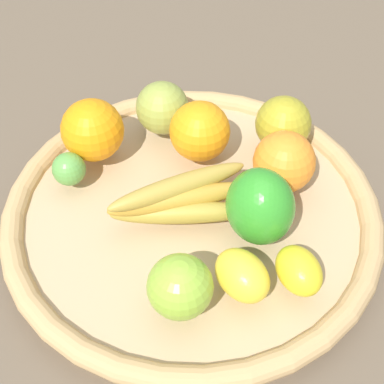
{
  "coord_description": "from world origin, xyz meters",
  "views": [
    {
      "loc": [
        0.44,
        0.15,
        0.57
      ],
      "look_at": [
        0.0,
        0.0,
        0.06
      ],
      "focal_mm": 52.87,
      "sensor_mm": 36.0,
      "label": 1
    }
  ],
  "objects_px": {
    "lime_0": "(69,169)",
    "lemon_0": "(299,271)",
    "orange_0": "(92,130)",
    "lemon_1": "(242,275)",
    "banana_bunch": "(180,199)",
    "apple_0": "(180,287)",
    "apple_1": "(162,108)",
    "apple_2": "(283,124)",
    "bell_pepper": "(260,207)",
    "orange_2": "(200,131)",
    "orange_1": "(284,162)"
  },
  "relations": [
    {
      "from": "orange_2",
      "to": "lime_0",
      "type": "distance_m",
      "value": 0.18
    },
    {
      "from": "lemon_1",
      "to": "lemon_0",
      "type": "relative_size",
      "value": 1.1
    },
    {
      "from": "orange_1",
      "to": "apple_1",
      "type": "distance_m",
      "value": 0.19
    },
    {
      "from": "banana_bunch",
      "to": "lemon_0",
      "type": "relative_size",
      "value": 2.81
    },
    {
      "from": "orange_0",
      "to": "lemon_0",
      "type": "xyz_separation_m",
      "value": [
        0.12,
        0.3,
        -0.02
      ]
    },
    {
      "from": "lemon_0",
      "to": "orange_1",
      "type": "bearing_deg",
      "value": -160.43
    },
    {
      "from": "banana_bunch",
      "to": "orange_0",
      "type": "bearing_deg",
      "value": -113.68
    },
    {
      "from": "lemon_1",
      "to": "banana_bunch",
      "type": "bearing_deg",
      "value": -128.91
    },
    {
      "from": "lime_0",
      "to": "lemon_1",
      "type": "height_order",
      "value": "lemon_1"
    },
    {
      "from": "orange_1",
      "to": "banana_bunch",
      "type": "bearing_deg",
      "value": -49.51
    },
    {
      "from": "apple_0",
      "to": "lemon_0",
      "type": "bearing_deg",
      "value": 121.72
    },
    {
      "from": "bell_pepper",
      "to": "orange_1",
      "type": "bearing_deg",
      "value": -55.02
    },
    {
      "from": "apple_2",
      "to": "lemon_1",
      "type": "distance_m",
      "value": 0.24
    },
    {
      "from": "lemon_1",
      "to": "apple_1",
      "type": "bearing_deg",
      "value": -141.42
    },
    {
      "from": "apple_2",
      "to": "bell_pepper",
      "type": "distance_m",
      "value": 0.16
    },
    {
      "from": "banana_bunch",
      "to": "apple_1",
      "type": "relative_size",
      "value": 2.38
    },
    {
      "from": "orange_2",
      "to": "bell_pepper",
      "type": "bearing_deg",
      "value": 45.08
    },
    {
      "from": "orange_1",
      "to": "orange_0",
      "type": "relative_size",
      "value": 0.94
    },
    {
      "from": "orange_0",
      "to": "lemon_0",
      "type": "distance_m",
      "value": 0.32
    },
    {
      "from": "apple_0",
      "to": "lemon_0",
      "type": "xyz_separation_m",
      "value": [
        -0.07,
        0.11,
        -0.01
      ]
    },
    {
      "from": "orange_1",
      "to": "apple_0",
      "type": "distance_m",
      "value": 0.22
    },
    {
      "from": "lemon_1",
      "to": "apple_1",
      "type": "height_order",
      "value": "apple_1"
    },
    {
      "from": "orange_0",
      "to": "apple_1",
      "type": "bearing_deg",
      "value": 139.34
    },
    {
      "from": "bell_pepper",
      "to": "lemon_0",
      "type": "bearing_deg",
      "value": 178.17
    },
    {
      "from": "banana_bunch",
      "to": "lime_0",
      "type": "distance_m",
      "value": 0.15
    },
    {
      "from": "orange_0",
      "to": "banana_bunch",
      "type": "bearing_deg",
      "value": 66.32
    },
    {
      "from": "apple_0",
      "to": "bell_pepper",
      "type": "bearing_deg",
      "value": 157.02
    },
    {
      "from": "bell_pepper",
      "to": "orange_0",
      "type": "distance_m",
      "value": 0.25
    },
    {
      "from": "orange_0",
      "to": "apple_0",
      "type": "distance_m",
      "value": 0.26
    },
    {
      "from": "apple_1",
      "to": "apple_0",
      "type": "bearing_deg",
      "value": 24.84
    },
    {
      "from": "orange_1",
      "to": "lemon_0",
      "type": "distance_m",
      "value": 0.15
    },
    {
      "from": "apple_1",
      "to": "orange_0",
      "type": "bearing_deg",
      "value": -40.66
    },
    {
      "from": "banana_bunch",
      "to": "apple_2",
      "type": "relative_size",
      "value": 2.34
    },
    {
      "from": "orange_0",
      "to": "apple_0",
      "type": "relative_size",
      "value": 1.19
    },
    {
      "from": "apple_0",
      "to": "apple_1",
      "type": "bearing_deg",
      "value": -155.16
    },
    {
      "from": "apple_2",
      "to": "apple_0",
      "type": "relative_size",
      "value": 1.07
    },
    {
      "from": "orange_0",
      "to": "bell_pepper",
      "type": "bearing_deg",
      "value": 75.42
    },
    {
      "from": "orange_2",
      "to": "bell_pepper",
      "type": "relative_size",
      "value": 0.84
    },
    {
      "from": "banana_bunch",
      "to": "bell_pepper",
      "type": "xyz_separation_m",
      "value": [
        -0.0,
        0.1,
        0.02
      ]
    },
    {
      "from": "orange_2",
      "to": "apple_0",
      "type": "height_order",
      "value": "orange_2"
    },
    {
      "from": "lemon_1",
      "to": "apple_0",
      "type": "distance_m",
      "value": 0.07
    },
    {
      "from": "lemon_1",
      "to": "orange_0",
      "type": "height_order",
      "value": "orange_0"
    },
    {
      "from": "lime_0",
      "to": "lemon_0",
      "type": "relative_size",
      "value": 0.69
    },
    {
      "from": "apple_1",
      "to": "bell_pepper",
      "type": "bearing_deg",
      "value": 50.98
    },
    {
      "from": "lime_0",
      "to": "lemon_1",
      "type": "distance_m",
      "value": 0.27
    },
    {
      "from": "orange_2",
      "to": "lemon_1",
      "type": "height_order",
      "value": "orange_2"
    },
    {
      "from": "bell_pepper",
      "to": "apple_1",
      "type": "xyz_separation_m",
      "value": [
        -0.14,
        -0.17,
        -0.01
      ]
    },
    {
      "from": "lemon_1",
      "to": "orange_2",
      "type": "bearing_deg",
      "value": -149.44
    },
    {
      "from": "bell_pepper",
      "to": "orange_0",
      "type": "bearing_deg",
      "value": 25.83
    },
    {
      "from": "lemon_1",
      "to": "lemon_0",
      "type": "distance_m",
      "value": 0.06
    }
  ]
}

